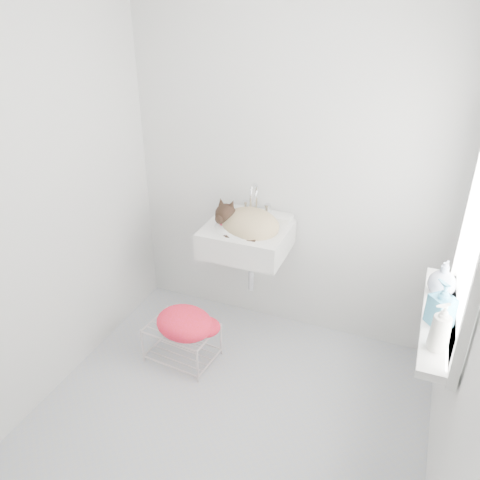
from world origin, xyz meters
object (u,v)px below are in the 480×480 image
at_px(wire_rack, 182,340).
at_px(bottle_b, 437,323).
at_px(cat, 248,223).
at_px(bottle_a, 436,348).
at_px(bottle_c, 439,293).
at_px(sink, 247,227).

xyz_separation_m(wire_rack, bottle_b, (1.49, -0.19, 0.70)).
relative_size(wire_rack, bottle_b, 1.97).
bearing_deg(cat, bottle_a, -22.16).
distance_m(cat, wire_rack, 0.90).
height_order(wire_rack, bottle_a, bottle_a).
bearing_deg(bottle_a, bottle_b, 90.00).
xyz_separation_m(cat, bottle_c, (1.18, -0.33, -0.04)).
height_order(cat, bottle_a, cat).
height_order(bottle_a, bottle_c, bottle_a).
bearing_deg(wire_rack, bottle_a, -14.43).
height_order(wire_rack, bottle_b, bottle_b).
xyz_separation_m(bottle_a, bottle_c, (0.00, 0.46, 0.00)).
relative_size(wire_rack, bottle_a, 2.18).
relative_size(cat, bottle_a, 2.26).
relative_size(sink, bottle_c, 3.03).
bearing_deg(sink, cat, -51.05).
relative_size(sink, wire_rack, 1.26).
relative_size(bottle_a, bottle_c, 1.10).
relative_size(bottle_b, bottle_c, 1.22).
xyz_separation_m(sink, wire_rack, (-0.29, -0.43, -0.70)).
height_order(sink, cat, cat).
bearing_deg(cat, bottle_c, -4.14).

